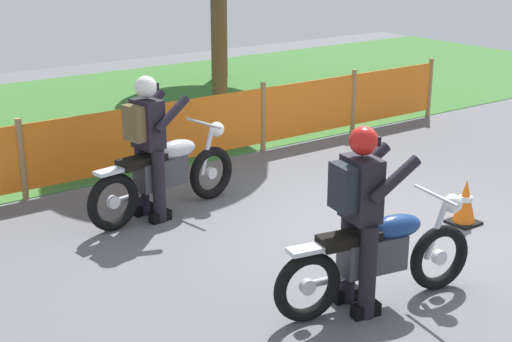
# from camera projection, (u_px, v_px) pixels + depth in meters

# --- Properties ---
(ground) EXTENTS (24.00, 24.00, 0.02)m
(ground) POSITION_uv_depth(u_px,v_px,m) (377.00, 236.00, 8.23)
(ground) COLOR #5B5B60
(grass_verge) EXTENTS (24.00, 7.30, 0.01)m
(grass_verge) POSITION_uv_depth(u_px,v_px,m) (106.00, 112.00, 13.67)
(grass_verge) COLOR #386B2D
(grass_verge) RESTS_ON ground
(barrier_fence) EXTENTS (9.32, 0.08, 1.05)m
(barrier_fence) POSITION_uv_depth(u_px,v_px,m) (211.00, 125.00, 10.68)
(barrier_fence) COLOR #997547
(barrier_fence) RESTS_ON ground
(motorcycle_lead) EXTENTS (2.03, 0.70, 0.97)m
(motorcycle_lead) POSITION_uv_depth(u_px,v_px,m) (378.00, 256.00, 6.61)
(motorcycle_lead) COLOR black
(motorcycle_lead) RESTS_ON ground
(motorcycle_trailing) EXTENTS (2.12, 0.64, 1.01)m
(motorcycle_trailing) POSITION_uv_depth(u_px,v_px,m) (165.00, 174.00, 8.74)
(motorcycle_trailing) COLOR black
(motorcycle_trailing) RESTS_ON ground
(rider_lead) EXTENTS (0.74, 0.62, 1.69)m
(rider_lead) POSITION_uv_depth(u_px,v_px,m) (359.00, 210.00, 6.36)
(rider_lead) COLOR black
(rider_lead) RESTS_ON ground
(rider_trailing) EXTENTS (0.73, 0.61, 1.69)m
(rider_trailing) POSITION_uv_depth(u_px,v_px,m) (148.00, 140.00, 8.44)
(rider_trailing) COLOR black
(rider_trailing) RESTS_ON ground
(traffic_cone) EXTENTS (0.32, 0.32, 0.53)m
(traffic_cone) POSITION_uv_depth(u_px,v_px,m) (465.00, 202.00, 8.49)
(traffic_cone) COLOR black
(traffic_cone) RESTS_ON ground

